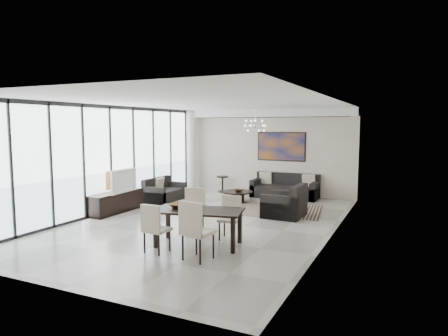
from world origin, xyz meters
The scene contains 20 objects.
room_shell centered at (0.46, 0.00, 1.45)m, with size 6.00×9.00×2.90m.
window_wall centered at (-2.86, 0.00, 1.47)m, with size 0.37×8.95×2.90m.
soffit centered at (0.00, 4.30, 2.77)m, with size 5.98×0.40×0.26m, color white.
painting centered at (0.50, 4.47, 1.65)m, with size 1.68×0.04×0.98m, color #A55916.
chandelier centered at (0.30, 2.50, 2.35)m, with size 0.66×0.66×0.71m.
rug centered at (1.10, 2.02, 0.01)m, with size 2.50×1.92×0.01m, color black.
coffee_table centered at (-0.34, 2.71, 0.19)m, with size 0.95×0.95×0.33m.
bowl_coffee centered at (-0.27, 2.64, 0.37)m, with size 0.26×0.26×0.08m, color brown.
sofa_main centered at (0.78, 4.07, 0.26)m, with size 2.15×0.88×0.78m.
loveseat centered at (-2.54, 1.96, 0.24)m, with size 0.80×1.41×0.71m.
armchair centered at (1.59, 1.37, 0.29)m, with size 0.99×1.04×0.85m.
side_table centered at (-1.54, 4.15, 0.39)m, with size 0.42×0.42×0.57m.
tv_console centered at (-2.76, -0.07, 0.28)m, with size 0.50×1.79×0.56m, color black.
television centered at (-2.60, -0.04, 0.87)m, with size 1.08×0.14×0.62m, color gray.
dining_table centered at (0.74, -1.77, 0.63)m, with size 1.86×1.20×0.72m.
dining_chair_sw centered at (0.24, -2.55, 0.53)m, with size 0.44×0.44×0.92m.
dining_chair_se centered at (1.12, -2.61, 0.61)m, with size 0.56×0.56×1.06m.
dining_chair_nw centered at (0.23, -1.04, 0.57)m, with size 0.56×0.56×0.99m.
dining_chair_ne centered at (1.11, -1.04, 0.51)m, with size 0.45×0.45×0.89m.
bowl_dining centered at (0.30, -1.78, 0.76)m, with size 0.35×0.35×0.08m, color brown.
Camera 1 is at (4.45, -8.50, 2.35)m, focal length 32.00 mm.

